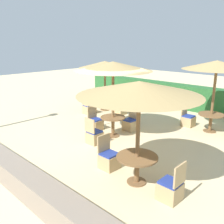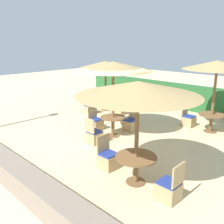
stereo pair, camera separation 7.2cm
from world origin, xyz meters
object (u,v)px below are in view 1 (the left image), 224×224
at_px(patio_chair_center_south, 94,136).
at_px(patio_chair_back_left_west, 92,102).
at_px(patio_chair_back_right_west, 188,120).
at_px(round_table_center, 113,122).
at_px(round_table_back_right, 211,118).
at_px(round_table_back_left, 105,99).
at_px(patio_chair_center_north, 130,124).
at_px(patio_chair_center_west, 95,123).
at_px(patio_chair_back_left_east, 121,109).
at_px(parasol_front_right, 139,89).
at_px(parasol_back_right, 217,65).
at_px(patio_chair_front_right_east, 171,189).
at_px(round_table_front_right, 137,162).
at_px(parasol_back_left, 105,65).
at_px(parasol_center, 113,67).
at_px(patio_chair_back_left_south, 89,109).
at_px(patio_chair_back_left_north, 120,101).
at_px(patio_chair_front_right_west, 109,159).

bearing_deg(patio_chair_center_south, patio_chair_back_left_west, 138.84).
relative_size(patio_chair_back_right_west, round_table_center, 1.03).
height_order(round_table_back_right, patio_chair_back_right_west, patio_chair_back_right_west).
bearing_deg(round_table_back_left, patio_chair_center_north, -26.84).
relative_size(round_table_center, patio_chair_center_west, 0.97).
distance_m(patio_chair_back_right_west, patio_chair_back_left_east, 3.23).
distance_m(parasol_front_right, patio_chair_center_north, 4.35).
bearing_deg(parasol_back_right, round_table_center, -128.78).
distance_m(patio_chair_front_right_east, patio_chair_center_south, 3.70).
distance_m(round_table_front_right, parasol_back_left, 7.12).
bearing_deg(round_table_front_right, patio_chair_center_west, 151.96).
bearing_deg(patio_chair_center_west, parasol_center, 88.75).
xyz_separation_m(parasol_back_right, patio_chair_back_left_west, (-6.20, -0.57, -2.29)).
relative_size(round_table_front_right, patio_chair_back_left_south, 1.09).
relative_size(parasol_front_right, patio_chair_front_right_east, 3.06).
xyz_separation_m(patio_chair_front_right_east, patio_chair_back_left_west, (-7.39, 4.32, 0.00)).
height_order(patio_chair_back_left_north, patio_chair_center_south, same).
relative_size(round_table_center, patio_chair_center_north, 0.97).
height_order(parasol_back_left, patio_chair_back_left_west, parasol_back_left).
bearing_deg(parasol_front_right, parasol_back_right, 92.59).
height_order(patio_chair_front_right_west, patio_chair_center_west, same).
relative_size(patio_chair_front_right_west, round_table_center, 1.03).
distance_m(round_table_back_right, patio_chair_back_left_west, 6.23).
distance_m(patio_chair_back_left_south, round_table_center, 3.16).
bearing_deg(round_table_center, parasol_front_right, -35.89).
bearing_deg(round_table_front_right, patio_chair_front_right_east, -2.31).
distance_m(parasol_back_left, patio_chair_back_left_south, 2.30).
bearing_deg(patio_chair_center_south, round_table_back_left, 130.41).
distance_m(round_table_center, patio_chair_center_south, 0.99).
xyz_separation_m(round_table_back_left, patio_chair_center_west, (1.85, -2.36, -0.32)).
bearing_deg(patio_chair_front_right_west, patio_chair_back_left_south, -125.18).
bearing_deg(patio_chair_back_right_west, round_table_back_left, -82.13).
bearing_deg(round_table_back_right, patio_chair_back_left_east, -171.27).
xyz_separation_m(patio_chair_back_left_west, round_table_center, (3.81, -2.40, 0.29)).
xyz_separation_m(patio_chair_front_right_west, parasol_back_left, (-4.41, 4.22, 2.03)).
xyz_separation_m(patio_chair_front_right_east, patio_chair_back_left_east, (-5.30, 4.26, 0.00)).
xyz_separation_m(parasol_back_right, parasol_front_right, (0.22, -4.85, -0.18)).
bearing_deg(patio_chair_back_left_south, parasol_back_right, 17.60).
height_order(patio_chair_back_left_south, parasol_center, parasol_center).
height_order(round_table_back_left, patio_chair_center_west, patio_chair_center_west).
relative_size(round_table_back_right, parasol_front_right, 0.34).
xyz_separation_m(round_table_front_right, patio_chair_center_west, (-3.58, 1.91, -0.29)).
xyz_separation_m(round_table_back_left, parasol_center, (2.82, -2.38, 1.97)).
bearing_deg(parasol_center, patio_chair_back_left_west, 147.82).
bearing_deg(patio_chair_front_right_west, parasol_back_right, 170.61).
bearing_deg(parasol_front_right, patio_chair_back_left_east, 135.68).
height_order(patio_chair_back_right_west, patio_chair_center_north, same).
distance_m(patio_chair_back_right_west, patio_chair_front_right_west, 4.81).
xyz_separation_m(round_table_back_right, round_table_front_right, (0.22, -4.85, 0.01)).
bearing_deg(patio_chair_back_left_north, patio_chair_center_south, 122.58).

